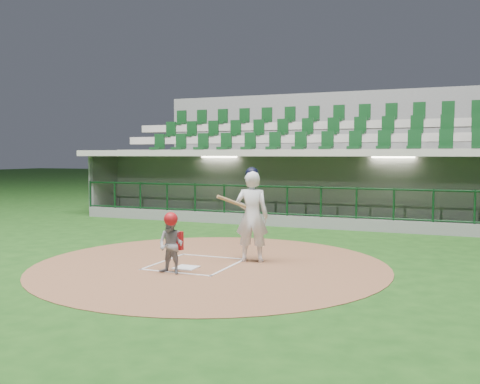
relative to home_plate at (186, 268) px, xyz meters
The scene contains 8 objects.
ground 0.70m from the home_plate, 90.00° to the left, with size 120.00×120.00×0.00m, color #184012.
dirt_circle 0.58m from the home_plate, 59.04° to the left, with size 7.20×7.20×0.01m, color brown.
home_plate is the anchor object (origin of this frame).
batter_box_chalk 0.40m from the home_plate, 90.00° to the left, with size 1.55×1.80×0.01m.
dugout_structure 8.57m from the home_plate, 89.37° to the left, with size 16.40×3.70×3.00m.
seating_deck 11.69m from the home_plate, 90.00° to the left, with size 17.00×6.72×5.15m.
batter 1.76m from the home_plate, 49.13° to the left, with size 0.92×0.93×1.98m.
catcher 0.78m from the home_plate, 93.04° to the right, with size 0.56×0.45×1.16m.
Camera 1 is at (4.95, -9.92, 2.25)m, focal length 40.00 mm.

